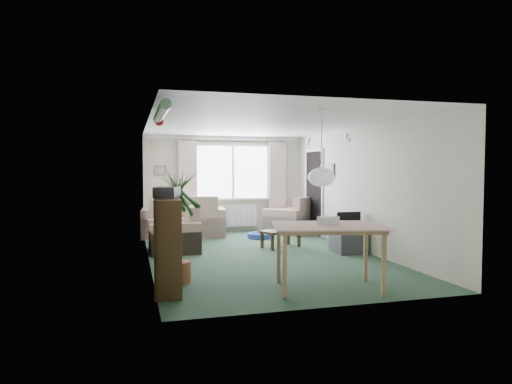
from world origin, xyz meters
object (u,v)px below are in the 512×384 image
object	(u,v)px
coffee_table	(281,239)
pet_bed	(260,236)
dining_table	(328,258)
sofa	(183,216)
tv_cube	(349,238)
armchair_left	(174,229)
armchair_corner	(289,215)
houseplant	(179,225)
bookshelf	(167,245)

from	to	relation	value
coffee_table	pet_bed	bearing A→B (deg)	92.96
dining_table	pet_bed	xyz separation A→B (m)	(0.34, 4.47, -0.36)
sofa	tv_cube	xyz separation A→B (m)	(2.80, -2.92, -0.20)
armchair_left	sofa	bearing A→B (deg)	168.02
armchair_left	tv_cube	size ratio (longest dim) A/B	1.56
armchair_left	tv_cube	xyz separation A→B (m)	(3.20, -0.94, -0.15)
armchair_corner	tv_cube	distance (m)	2.77
armchair_left	tv_cube	world-z (taller)	armchair_left
houseplant	armchair_left	bearing A→B (deg)	86.44
armchair_left	pet_bed	xyz separation A→B (m)	(2.05, 1.19, -0.37)
sofa	armchair_corner	distance (m)	2.58
sofa	pet_bed	bearing A→B (deg)	159.23
houseplant	tv_cube	world-z (taller)	houseplant
coffee_table	tv_cube	size ratio (longest dim) A/B	1.27
houseplant	pet_bed	bearing A→B (deg)	58.53
armchair_corner	pet_bed	bearing A→B (deg)	-6.93
bookshelf	houseplant	distance (m)	0.48
armchair_corner	houseplant	bearing A→B (deg)	12.38
coffee_table	dining_table	size ratio (longest dim) A/B	0.59
sofa	bookshelf	size ratio (longest dim) A/B	1.57
armchair_corner	dining_table	size ratio (longest dim) A/B	0.75
sofa	coffee_table	xyz separation A→B (m)	(1.72, -2.08, -0.30)
pet_bed	coffee_table	bearing A→B (deg)	-87.04
sofa	pet_bed	size ratio (longest dim) A/B	3.33
armchair_left	dining_table	world-z (taller)	armchair_left
tv_cube	pet_bed	distance (m)	2.43
tv_cube	armchair_left	bearing A→B (deg)	166.52
houseplant	sofa	bearing A→B (deg)	82.86
coffee_table	armchair_corner	bearing A→B (deg)	65.92
armchair_left	coffee_table	size ratio (longest dim) A/B	1.23
pet_bed	bookshelf	bearing A→B (deg)	-120.90
armchair_left	dining_table	xyz separation A→B (m)	(1.71, -3.28, -0.01)
sofa	coffee_table	distance (m)	2.71
armchair_corner	dining_table	xyz separation A→B (m)	(-1.26, -5.10, -0.03)
sofa	dining_table	size ratio (longest dim) A/B	1.43
pet_bed	armchair_corner	bearing A→B (deg)	34.21
houseplant	pet_bed	distance (m)	4.29
houseplant	pet_bed	xyz separation A→B (m)	(2.20, 3.60, -0.75)
bookshelf	tv_cube	world-z (taller)	bookshelf
bookshelf	armchair_left	bearing A→B (deg)	86.74
houseplant	tv_cube	xyz separation A→B (m)	(3.35, 1.47, -0.52)
sofa	dining_table	distance (m)	5.43
armchair_corner	sofa	bearing A→B (deg)	-44.77
armchair_left	bookshelf	bearing A→B (deg)	-7.46
dining_table	armchair_left	bearing A→B (deg)	117.54
tv_cube	pet_bed	size ratio (longest dim) A/B	1.08
bookshelf	dining_table	world-z (taller)	bookshelf
sofa	tv_cube	distance (m)	4.05
armchair_left	houseplant	xyz separation A→B (m)	(-0.15, -2.41, 0.37)
armchair_left	coffee_table	distance (m)	2.14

